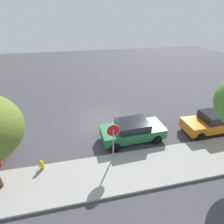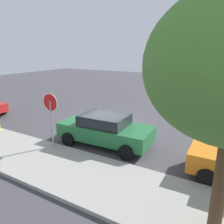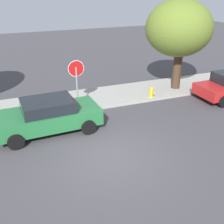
{
  "view_description": "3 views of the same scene",
  "coord_description": "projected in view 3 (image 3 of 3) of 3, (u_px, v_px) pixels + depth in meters",
  "views": [
    {
      "loc": [
        1.71,
        12.07,
        7.89
      ],
      "look_at": [
        -0.73,
        0.76,
        1.17
      ],
      "focal_mm": 28.0,
      "sensor_mm": 36.0,
      "label": 1
    },
    {
      "loc": [
        -6.8,
        10.92,
        4.32
      ],
      "look_at": [
        -1.1,
        1.09,
        1.08
      ],
      "focal_mm": 35.0,
      "sensor_mm": 36.0,
      "label": 2
    },
    {
      "loc": [
        -3.1,
        -8.13,
        5.9
      ],
      "look_at": [
        0.75,
        1.74,
        0.96
      ],
      "focal_mm": 45.0,
      "sensor_mm": 36.0,
      "label": 3
    }
  ],
  "objects": [
    {
      "name": "parked_car_green",
      "position": [
        48.0,
        115.0,
        11.87
      ],
      "size": [
        4.41,
        2.19,
        1.46
      ],
      "color": "#236B38",
      "rests_on": "ground_plane"
    },
    {
      "name": "stop_sign",
      "position": [
        76.0,
        77.0,
        13.38
      ],
      "size": [
        0.79,
        0.08,
        2.56
      ],
      "color": "gray",
      "rests_on": "ground_plane"
    },
    {
      "name": "ground_plane",
      "position": [
        110.0,
        157.0,
        10.38
      ],
      "size": [
        60.0,
        60.0,
        0.0
      ],
      "primitive_type": "plane",
      "color": "#423F44"
    },
    {
      "name": "street_tree_mid_block",
      "position": [
        179.0,
        29.0,
        15.17
      ],
      "size": [
        3.63,
        3.63,
        5.13
      ],
      "color": "#422D1E",
      "rests_on": "ground_plane"
    },
    {
      "name": "fire_hydrant",
      "position": [
        151.0,
        93.0,
        15.3
      ],
      "size": [
        0.3,
        0.22,
        0.72
      ],
      "color": "gold",
      "rests_on": "ground_plane"
    },
    {
      "name": "sidewalk_curb",
      "position": [
        73.0,
        101.0,
        15.03
      ],
      "size": [
        32.0,
        2.82,
        0.14
      ],
      "primitive_type": "cube",
      "color": "#9E9B93",
      "rests_on": "ground_plane"
    }
  ]
}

